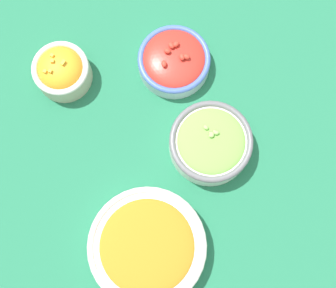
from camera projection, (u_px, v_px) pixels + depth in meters
name	position (u px, v px, depth m)	size (l,w,h in m)	color
ground_plane	(168.00, 147.00, 0.94)	(3.00, 3.00, 0.00)	#23704C
bowl_lettuce	(210.00, 143.00, 0.90)	(0.16, 0.16, 0.07)	silver
bowl_carrots	(147.00, 246.00, 0.86)	(0.22, 0.22, 0.06)	white
bowl_squash	(62.00, 71.00, 0.93)	(0.11, 0.11, 0.08)	beige
bowl_cherry_tomatoes	(174.00, 61.00, 0.95)	(0.15, 0.15, 0.06)	#B2C1CC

